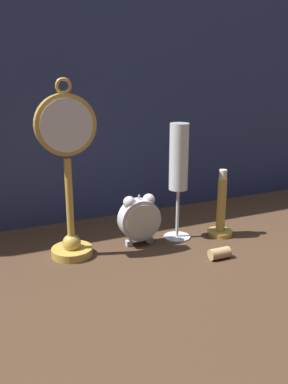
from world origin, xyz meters
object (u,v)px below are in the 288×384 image
Objects in this scene: pocket_watch_on_stand at (68,174)px; alarm_clock_twin_bell at (139,217)px; champagne_flute at (179,166)px; brass_candlestick at (221,214)px; wine_cork at (220,254)px.

pocket_watch_on_stand reaches higher than alarm_clock_twin_bell.
pocket_watch_on_stand is at bearing 179.04° from champagne_flute.
brass_candlestick reaches higher than wine_cork.
brass_candlestick is (0.33, -0.03, -0.12)m from pocket_watch_on_stand.
wine_cork is (0.26, -0.13, -0.16)m from pocket_watch_on_stand.
champagne_flute is 5.95× the size of wine_cork.
brass_candlestick is at bearing -8.08° from alarm_clock_twin_bell.
pocket_watch_on_stand reaches higher than wine_cork.
champagne_flute is at bearing 100.74° from wine_cork.
brass_candlestick is 3.55× the size of wine_cork.
pocket_watch_on_stand is at bearing 178.57° from alarm_clock_twin_bell.
wine_cork is (-0.07, -0.10, -0.04)m from brass_candlestick.
brass_candlestick is (0.09, -0.03, -0.11)m from champagne_flute.
brass_candlestick is 0.13m from wine_cork.
champagne_flute is at bearing -0.96° from pocket_watch_on_stand.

